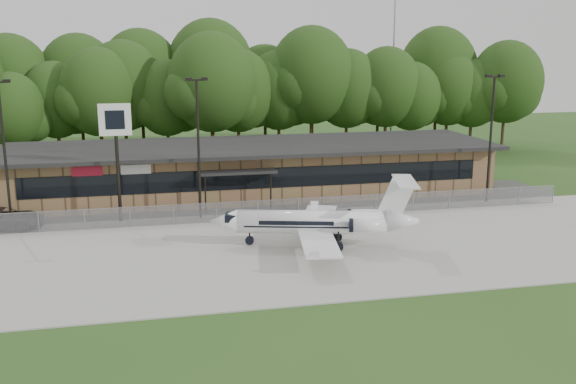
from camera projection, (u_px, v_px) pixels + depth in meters
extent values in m
plane|color=#294D1B|center=(328.00, 296.00, 32.41)|extent=(160.00, 160.00, 0.00)
cube|color=#9E9B93|center=(293.00, 248.00, 40.02)|extent=(64.00, 18.00, 0.08)
cube|color=#383835|center=(261.00, 205.00, 50.97)|extent=(50.00, 9.00, 0.06)
cube|color=olive|center=(251.00, 170.00, 54.82)|extent=(40.00, 10.00, 4.00)
cube|color=black|center=(262.00, 178.00, 49.97)|extent=(36.00, 0.08, 1.60)
cube|color=black|center=(252.00, 146.00, 53.87)|extent=(41.00, 11.50, 0.30)
cube|color=black|center=(237.00, 172.00, 48.85)|extent=(6.00, 1.60, 0.20)
cube|color=#B5162D|center=(87.00, 171.00, 46.99)|extent=(2.20, 0.06, 0.70)
cube|color=silver|center=(136.00, 169.00, 47.72)|extent=(2.20, 0.06, 0.70)
cube|color=gray|center=(271.00, 210.00, 46.53)|extent=(46.00, 0.03, 1.50)
cube|color=gray|center=(271.00, 200.00, 46.36)|extent=(46.00, 0.04, 0.04)
cylinder|color=gray|center=(394.00, 45.00, 79.94)|extent=(0.20, 0.20, 25.00)
cylinder|color=black|center=(5.00, 158.00, 43.25)|extent=(0.18, 0.18, 10.00)
cube|color=black|center=(6.00, 81.00, 42.23)|extent=(0.45, 0.30, 0.22)
cylinder|color=black|center=(199.00, 151.00, 45.97)|extent=(0.18, 0.18, 10.00)
cube|color=black|center=(196.00, 80.00, 44.85)|extent=(1.20, 0.12, 0.12)
cube|color=black|center=(188.00, 79.00, 44.72)|extent=(0.45, 0.30, 0.22)
cube|color=black|center=(204.00, 79.00, 44.95)|extent=(0.45, 0.30, 0.22)
cylinder|color=black|center=(490.00, 141.00, 50.77)|extent=(0.18, 0.18, 10.00)
cube|color=black|center=(495.00, 77.00, 49.65)|extent=(1.20, 0.12, 0.12)
cube|color=black|center=(488.00, 76.00, 49.52)|extent=(0.45, 0.30, 0.22)
cube|color=black|center=(501.00, 76.00, 49.75)|extent=(0.45, 0.30, 0.22)
cylinder|color=white|center=(311.00, 223.00, 39.99)|extent=(9.31, 3.79, 1.48)
cone|color=white|center=(223.00, 222.00, 40.22)|extent=(2.16, 1.90, 1.48)
cone|color=white|center=(402.00, 222.00, 39.72)|extent=(2.34, 1.95, 1.48)
cube|color=white|center=(319.00, 244.00, 37.09)|extent=(3.38, 5.88, 0.11)
cube|color=white|center=(318.00, 217.00, 43.03)|extent=(3.38, 5.88, 0.11)
cylinder|color=white|center=(366.00, 227.00, 38.69)|extent=(2.18, 1.32, 0.83)
cylinder|color=white|center=(363.00, 217.00, 40.95)|extent=(2.18, 1.32, 0.83)
cube|color=white|center=(396.00, 201.00, 39.45)|extent=(2.23, 0.71, 2.78)
cube|color=white|center=(405.00, 183.00, 39.17)|extent=(2.25, 4.42, 0.09)
cube|color=black|center=(233.00, 218.00, 40.13)|extent=(1.18, 1.31, 0.46)
cube|color=black|center=(338.00, 243.00, 40.20)|extent=(1.28, 2.33, 0.65)
cylinder|color=black|center=(250.00, 242.00, 40.42)|extent=(0.68, 0.68, 0.20)
imported|color=#313134|center=(2.00, 219.00, 44.03)|extent=(5.63, 2.79, 1.53)
cylinder|color=black|center=(118.00, 167.00, 45.28)|extent=(0.25, 0.25, 8.08)
cube|color=silver|center=(115.00, 120.00, 44.54)|extent=(2.22, 0.28, 2.22)
cube|color=black|center=(115.00, 120.00, 44.41)|extent=(1.31, 0.06, 1.31)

